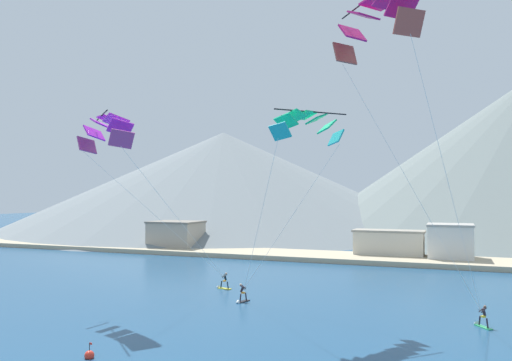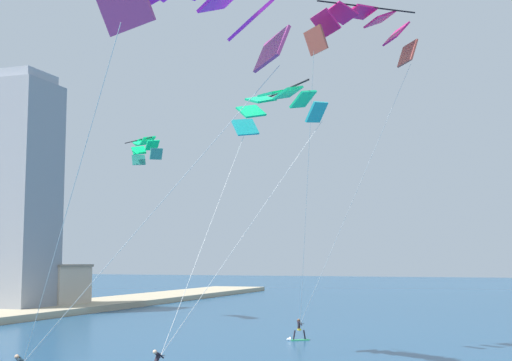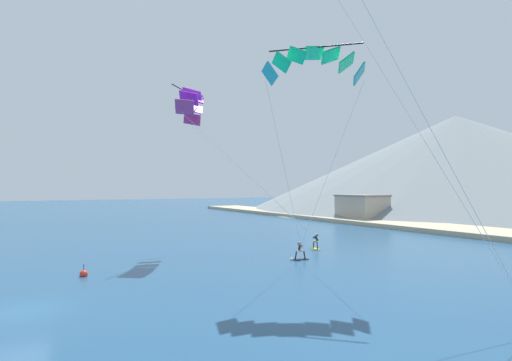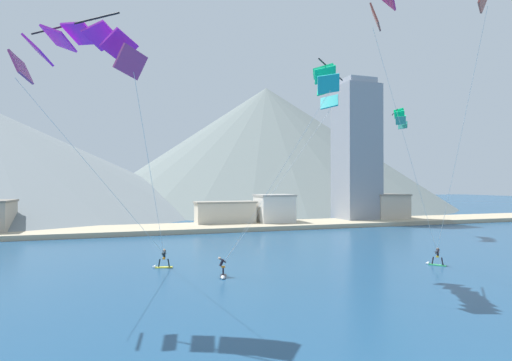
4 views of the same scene
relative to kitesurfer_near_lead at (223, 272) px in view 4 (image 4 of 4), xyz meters
name	(u,v)px [view 4 (image 4 of 4)]	position (x,y,z in m)	size (l,w,h in m)	color
kitesurfer_near_lead	(223,272)	(0.00, 0.00, 0.00)	(0.83, 1.78, 1.64)	black
kitesurfer_near_trail	(435,260)	(19.15, -1.21, -0.02)	(1.34, 1.65, 1.63)	#33B266
kitesurfer_mid_center	(161,262)	(-4.23, 5.18, 0.01)	(1.78, 0.73, 1.66)	yellow
parafoil_kite_near_lead	(325,83)	(7.01, -3.60, 14.34)	(9.43, 7.12, 14.56)	#1DA7AC
parafoil_kite_mid_center	(79,49)	(-9.66, -6.14, 14.37)	(9.23, 13.95, 14.81)	#9F387E
parafoil_kite_distant_high_outer	(400,116)	(29.84, 17.28, 16.39)	(4.46, 5.08, 2.50)	teal
shoreline_strip	(207,227)	(4.99, 32.04, -0.10)	(180.00, 10.00, 0.70)	tan
shore_building_harbour_front	(385,208)	(40.07, 34.81, 2.19)	(6.86, 6.91, 5.27)	beige
shore_building_quay_east	(274,210)	(17.04, 34.07, 2.26)	(6.09, 5.91, 5.40)	silver
shore_building_quay_west	(225,214)	(8.59, 34.99, 1.70)	(10.21, 4.18, 4.28)	beige
highrise_tower	(356,152)	(33.98, 35.24, 12.76)	(7.00, 7.00, 26.85)	gray
mountain_peak_west_ridge	(266,146)	(37.43, 96.07, 19.26)	(115.81, 115.81, 39.42)	slate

